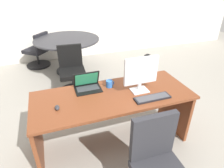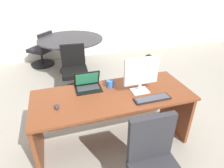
{
  "view_description": "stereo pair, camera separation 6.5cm",
  "coord_description": "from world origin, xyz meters",
  "px_view_note": "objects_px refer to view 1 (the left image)",
  "views": [
    {
      "loc": [
        -0.63,
        -1.77,
        1.94
      ],
      "look_at": [
        0.0,
        0.04,
        0.86
      ],
      "focal_mm": 30.78,
      "sensor_mm": 36.0,
      "label": 1
    },
    {
      "loc": [
        -0.57,
        -1.79,
        1.94
      ],
      "look_at": [
        0.0,
        0.04,
        0.86
      ],
      "focal_mm": 30.78,
      "sensor_mm": 36.0,
      "label": 2
    }
  ],
  "objects_px": {
    "mouse": "(57,108)",
    "meeting_chair_near": "(38,53)",
    "desk_lamp": "(147,61)",
    "monitor": "(141,72)",
    "desk": "(112,107)",
    "keyboard": "(152,98)",
    "laptop": "(87,83)",
    "meeting_chair_far": "(72,74)",
    "meeting_table": "(68,47)",
    "coffee_mug": "(109,84)"
  },
  "relations": [
    {
      "from": "keyboard",
      "to": "meeting_chair_far",
      "type": "relative_size",
      "value": 0.49
    },
    {
      "from": "laptop",
      "to": "meeting_chair_far",
      "type": "bearing_deg",
      "value": 91.38
    },
    {
      "from": "desk_lamp",
      "to": "meeting_chair_near",
      "type": "bearing_deg",
      "value": 118.15
    },
    {
      "from": "meeting_chair_near",
      "to": "meeting_chair_far",
      "type": "relative_size",
      "value": 0.95
    },
    {
      "from": "meeting_chair_near",
      "to": "keyboard",
      "type": "bearing_deg",
      "value": -68.23
    },
    {
      "from": "laptop",
      "to": "mouse",
      "type": "xyz_separation_m",
      "value": [
        -0.39,
        -0.32,
        -0.05
      ]
    },
    {
      "from": "coffee_mug",
      "to": "meeting_chair_near",
      "type": "xyz_separation_m",
      "value": [
        -0.88,
        2.73,
        -0.45
      ]
    },
    {
      "from": "keyboard",
      "to": "coffee_mug",
      "type": "relative_size",
      "value": 3.9
    },
    {
      "from": "meeting_table",
      "to": "coffee_mug",
      "type": "bearing_deg",
      "value": -83.81
    },
    {
      "from": "desk",
      "to": "meeting_table",
      "type": "height_order",
      "value": "meeting_table"
    },
    {
      "from": "mouse",
      "to": "meeting_chair_far",
      "type": "height_order",
      "value": "meeting_chair_far"
    },
    {
      "from": "mouse",
      "to": "meeting_chair_near",
      "type": "distance_m",
      "value": 3.03
    },
    {
      "from": "laptop",
      "to": "coffee_mug",
      "type": "distance_m",
      "value": 0.27
    },
    {
      "from": "monitor",
      "to": "coffee_mug",
      "type": "relative_size",
      "value": 4.0
    },
    {
      "from": "mouse",
      "to": "desk_lamp",
      "type": "xyz_separation_m",
      "value": [
        1.19,
        0.33,
        0.22
      ]
    },
    {
      "from": "monitor",
      "to": "desk_lamp",
      "type": "distance_m",
      "value": 0.36
    },
    {
      "from": "mouse",
      "to": "coffee_mug",
      "type": "bearing_deg",
      "value": 21.7
    },
    {
      "from": "meeting_table",
      "to": "desk_lamp",
      "type": "bearing_deg",
      "value": -69.86
    },
    {
      "from": "meeting_chair_near",
      "to": "coffee_mug",
      "type": "bearing_deg",
      "value": -72.06
    },
    {
      "from": "monitor",
      "to": "meeting_chair_far",
      "type": "height_order",
      "value": "monitor"
    },
    {
      "from": "desk",
      "to": "keyboard",
      "type": "xyz_separation_m",
      "value": [
        0.39,
        -0.28,
        0.23
      ]
    },
    {
      "from": "desk",
      "to": "meeting_chair_near",
      "type": "xyz_separation_m",
      "value": [
        -0.87,
        2.86,
        -0.19
      ]
    },
    {
      "from": "desk",
      "to": "monitor",
      "type": "bearing_deg",
      "value": -13.7
    },
    {
      "from": "laptop",
      "to": "mouse",
      "type": "bearing_deg",
      "value": -140.71
    },
    {
      "from": "monitor",
      "to": "mouse",
      "type": "xyz_separation_m",
      "value": [
        -0.97,
        -0.05,
        -0.23
      ]
    },
    {
      "from": "desk",
      "to": "coffee_mug",
      "type": "relative_size",
      "value": 17.31
    },
    {
      "from": "desk_lamp",
      "to": "meeting_chair_far",
      "type": "bearing_deg",
      "value": 124.25
    },
    {
      "from": "meeting_table",
      "to": "meeting_chair_near",
      "type": "distance_m",
      "value": 0.88
    },
    {
      "from": "laptop",
      "to": "desk_lamp",
      "type": "bearing_deg",
      "value": 1.04
    },
    {
      "from": "desk_lamp",
      "to": "monitor",
      "type": "bearing_deg",
      "value": -128.96
    },
    {
      "from": "mouse",
      "to": "desk_lamp",
      "type": "relative_size",
      "value": 0.25
    },
    {
      "from": "keyboard",
      "to": "mouse",
      "type": "xyz_separation_m",
      "value": [
        -1.03,
        0.15,
        0.01
      ]
    },
    {
      "from": "laptop",
      "to": "meeting_chair_near",
      "type": "bearing_deg",
      "value": 103.01
    },
    {
      "from": "desk",
      "to": "meeting_chair_far",
      "type": "bearing_deg",
      "value": 101.02
    },
    {
      "from": "meeting_table",
      "to": "meeting_chair_far",
      "type": "height_order",
      "value": "meeting_chair_far"
    },
    {
      "from": "keyboard",
      "to": "meeting_chair_near",
      "type": "distance_m",
      "value": 3.41
    },
    {
      "from": "desk",
      "to": "laptop",
      "type": "xyz_separation_m",
      "value": [
        -0.25,
        0.19,
        0.28
      ]
    },
    {
      "from": "coffee_mug",
      "to": "meeting_chair_far",
      "type": "distance_m",
      "value": 1.4
    },
    {
      "from": "keyboard",
      "to": "meeting_chair_near",
      "type": "height_order",
      "value": "meeting_chair_near"
    },
    {
      "from": "meeting_chair_near",
      "to": "meeting_chair_far",
      "type": "xyz_separation_m",
      "value": [
        0.59,
        -1.43,
        0.02
      ]
    },
    {
      "from": "coffee_mug",
      "to": "meeting_chair_far",
      "type": "height_order",
      "value": "meeting_chair_far"
    },
    {
      "from": "keyboard",
      "to": "meeting_chair_near",
      "type": "bearing_deg",
      "value": 111.77
    },
    {
      "from": "meeting_chair_near",
      "to": "mouse",
      "type": "bearing_deg",
      "value": -85.64
    },
    {
      "from": "monitor",
      "to": "meeting_table",
      "type": "distance_m",
      "value": 2.49
    },
    {
      "from": "desk_lamp",
      "to": "meeting_table",
      "type": "height_order",
      "value": "desk_lamp"
    },
    {
      "from": "desk",
      "to": "meeting_table",
      "type": "relative_size",
      "value": 1.33
    },
    {
      "from": "desk",
      "to": "coffee_mug",
      "type": "bearing_deg",
      "value": 82.2
    },
    {
      "from": "keyboard",
      "to": "coffee_mug",
      "type": "height_order",
      "value": "coffee_mug"
    },
    {
      "from": "desk_lamp",
      "to": "meeting_chair_far",
      "type": "xyz_separation_m",
      "value": [
        -0.83,
        1.23,
        -0.63
      ]
    },
    {
      "from": "mouse",
      "to": "desk_lamp",
      "type": "bearing_deg",
      "value": 15.59
    }
  ]
}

